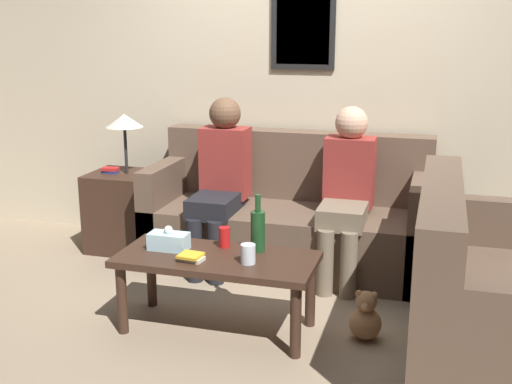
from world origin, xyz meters
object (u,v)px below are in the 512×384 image
object	(u,v)px
couch_side	(486,307)
person_left	(220,177)
wine_bottle	(258,230)
person_right	(347,187)
teddy_bear	(365,318)
coffee_table	(217,267)
drinking_glass	(248,254)
couch_main	(289,220)

from	to	relation	value
couch_side	person_left	world-z (taller)	person_left
wine_bottle	person_right	xyz separation A→B (m)	(0.39, 0.85, 0.08)
couch_side	teddy_bear	distance (m)	0.67
wine_bottle	coffee_table	bearing A→B (deg)	-143.01
drinking_glass	teddy_bear	xyz separation A→B (m)	(0.64, 0.18, -0.38)
person_right	coffee_table	bearing A→B (deg)	-120.49
couch_side	person_left	xyz separation A→B (m)	(-1.78, 1.01, 0.34)
couch_side	drinking_glass	bearing A→B (deg)	91.76
couch_side	person_right	world-z (taller)	person_right
coffee_table	person_right	size ratio (longest dim) A/B	0.95
wine_bottle	teddy_bear	bearing A→B (deg)	-2.95
couch_main	coffee_table	distance (m)	1.17
person_left	drinking_glass	bearing A→B (deg)	-63.45
couch_main	drinking_glass	world-z (taller)	couch_main
wine_bottle	teddy_bear	xyz separation A→B (m)	(0.64, -0.03, -0.46)
person_left	teddy_bear	bearing A→B (deg)	-36.84
wine_bottle	person_right	world-z (taller)	person_right
couch_side	teddy_bear	xyz separation A→B (m)	(-0.62, 0.14, -0.21)
teddy_bear	coffee_table	bearing A→B (deg)	-172.02
couch_side	wine_bottle	world-z (taller)	couch_side
person_left	teddy_bear	world-z (taller)	person_left
coffee_table	person_left	distance (m)	1.08
couch_side	teddy_bear	size ratio (longest dim) A/B	5.28
wine_bottle	person_left	distance (m)	0.99
person_left	coffee_table	bearing A→B (deg)	-72.13
coffee_table	person_left	world-z (taller)	person_left
coffee_table	drinking_glass	bearing A→B (deg)	-16.30
wine_bottle	teddy_bear	size ratio (longest dim) A/B	1.17
couch_main	person_left	xyz separation A→B (m)	(-0.47, -0.17, 0.34)
wine_bottle	person_left	bearing A→B (deg)	121.83
person_right	teddy_bear	distance (m)	1.06
couch_main	wine_bottle	xyz separation A→B (m)	(0.05, -1.01, 0.25)
drinking_glass	person_left	size ratio (longest dim) A/B	0.09
couch_side	coffee_table	size ratio (longest dim) A/B	1.34
couch_main	wine_bottle	bearing A→B (deg)	-87.00
couch_side	wine_bottle	size ratio (longest dim) A/B	4.52
couch_main	teddy_bear	world-z (taller)	couch_main
teddy_bear	person_right	bearing A→B (deg)	106.06
coffee_table	couch_main	bearing A→B (deg)	82.72
coffee_table	wine_bottle	bearing A→B (deg)	36.99
couch_side	teddy_bear	bearing A→B (deg)	77.26
teddy_bear	couch_side	bearing A→B (deg)	-12.74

